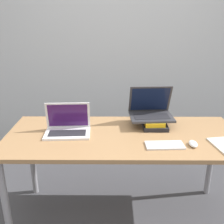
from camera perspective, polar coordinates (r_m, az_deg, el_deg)
name	(u,v)px	position (r m, az deg, el deg)	size (l,w,h in m)	color
wall_back	(120,38)	(3.14, 1.74, 15.76)	(8.00, 0.05, 2.70)	silver
desk	(123,143)	(2.01, 2.39, -6.83)	(1.76, 0.74, 0.76)	#9E754C
laptop_left	(68,127)	(2.01, -9.63, -3.29)	(0.35, 0.23, 0.23)	silver
book_stack	(154,123)	(2.14, 9.07, -2.31)	(0.19, 0.27, 0.07)	black
laptop_on_books	(151,111)	(2.14, 8.44, 0.27)	(0.36, 0.27, 0.25)	#333338
wireless_keyboard	(165,145)	(1.84, 11.40, -7.08)	(0.27, 0.13, 0.01)	silver
mouse	(193,144)	(1.89, 17.25, -6.62)	(0.06, 0.10, 0.03)	white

